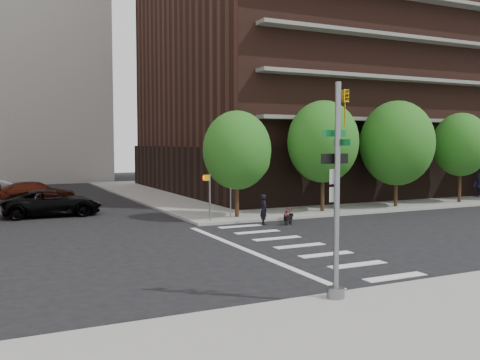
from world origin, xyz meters
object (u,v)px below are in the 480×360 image
at_px(parked_car_black, 52,203).
at_px(dog_walker, 264,210).
at_px(scooter, 288,214).
at_px(parked_car_maroon, 37,193).
at_px(pedestrian_far, 479,185).
at_px(traffic_signal, 337,207).
at_px(parked_car_silver, 1,190).

distance_m(parked_car_black, dog_walker, 13.24).
bearing_deg(scooter, parked_car_maroon, 144.84).
height_order(dog_walker, pedestrian_far, pedestrian_far).
relative_size(traffic_signal, dog_walker, 3.60).
relative_size(scooter, dog_walker, 0.93).
xyz_separation_m(parked_car_black, parked_car_maroon, (-0.29, 7.20, 0.01)).
height_order(traffic_signal, parked_car_silver, traffic_signal).
height_order(traffic_signal, pedestrian_far, traffic_signal).
xyz_separation_m(parked_car_black, parked_car_silver, (-2.59, 10.17, 0.05)).
height_order(traffic_signal, parked_car_maroon, traffic_signal).
xyz_separation_m(traffic_signal, parked_car_black, (-5.14, 22.11, -1.89)).
xyz_separation_m(parked_car_maroon, scooter, (12.20, -15.31, -0.42)).
bearing_deg(parked_car_silver, parked_car_maroon, -139.60).
relative_size(parked_car_black, dog_walker, 3.50).
distance_m(parked_car_maroon, pedestrian_far, 34.04).
distance_m(traffic_signal, pedestrian_far, 32.08).
relative_size(parked_car_black, scooter, 3.76).
distance_m(parked_car_black, scooter, 14.41).
xyz_separation_m(parked_car_silver, dog_walker, (12.65, -18.78, -0.03)).
bearing_deg(pedestrian_far, dog_walker, -63.95).
bearing_deg(parked_car_black, traffic_signal, -165.64).
distance_m(parked_car_black, parked_car_maroon, 7.20).
bearing_deg(parked_car_silver, scooter, -138.97).
bearing_deg(parked_car_silver, dog_walker, -143.42).
relative_size(traffic_signal, parked_car_black, 1.03).
height_order(traffic_signal, scooter, traffic_signal).
bearing_deg(parked_car_black, dog_walker, -129.30).
height_order(scooter, pedestrian_far, pedestrian_far).
bearing_deg(parked_car_black, parked_car_maroon, 3.60).
height_order(parked_car_maroon, dog_walker, dog_walker).
bearing_deg(parked_car_maroon, pedestrian_far, -112.50).
height_order(parked_car_silver, dog_walker, parked_car_silver).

